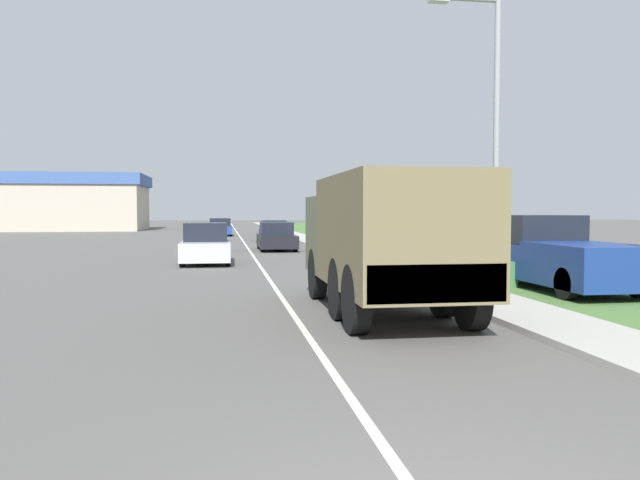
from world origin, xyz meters
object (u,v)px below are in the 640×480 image
(car_nearest_ahead, at_px, (206,245))
(pickup_truck, at_px, (558,255))
(military_truck, at_px, (385,236))
(lamp_post, at_px, (488,117))
(car_second_ahead, at_px, (277,237))
(car_third_ahead, at_px, (274,232))
(car_fourth_ahead, at_px, (220,228))

(car_nearest_ahead, xyz_separation_m, pickup_truck, (9.48, -9.65, 0.20))
(military_truck, distance_m, lamp_post, 3.93)
(car_second_ahead, xyz_separation_m, lamp_post, (3.10, -19.46, 3.53))
(car_second_ahead, distance_m, car_third_ahead, 9.97)
(military_truck, bearing_deg, car_third_ahead, 89.52)
(car_fourth_ahead, bearing_deg, car_nearest_ahead, -91.01)
(military_truck, height_order, car_third_ahead, military_truck)
(car_third_ahead, relative_size, car_fourth_ahead, 1.04)
(pickup_truck, bearing_deg, car_second_ahead, 108.87)
(military_truck, height_order, car_nearest_ahead, military_truck)
(car_third_ahead, bearing_deg, car_nearest_ahead, -103.14)
(military_truck, bearing_deg, car_second_ahead, 91.18)
(pickup_truck, bearing_deg, car_fourth_ahead, 103.62)
(car_second_ahead, distance_m, lamp_post, 20.02)
(car_nearest_ahead, distance_m, car_second_ahead, 8.62)
(military_truck, bearing_deg, pickup_truck, 29.09)
(car_nearest_ahead, distance_m, car_fourth_ahead, 27.47)
(military_truck, height_order, car_fourth_ahead, military_truck)
(car_nearest_ahead, relative_size, car_fourth_ahead, 0.96)
(car_second_ahead, xyz_separation_m, car_fourth_ahead, (-3.00, 19.58, -0.01))
(car_third_ahead, bearing_deg, military_truck, -90.48)
(car_nearest_ahead, distance_m, car_third_ahead, 18.31)
(car_fourth_ahead, bearing_deg, car_third_ahead, -69.10)
(car_nearest_ahead, bearing_deg, pickup_truck, -45.50)
(military_truck, xyz_separation_m, car_fourth_ahead, (-3.42, 40.21, -0.91))
(car_second_ahead, height_order, car_fourth_ahead, car_second_ahead)
(car_fourth_ahead, xyz_separation_m, lamp_post, (6.10, -39.04, 3.54))
(car_second_ahead, relative_size, lamp_post, 0.64)
(car_fourth_ahead, relative_size, lamp_post, 0.63)
(car_third_ahead, xyz_separation_m, car_fourth_ahead, (-3.68, 9.63, 0.01))
(car_third_ahead, relative_size, pickup_truck, 0.86)
(car_fourth_ahead, distance_m, lamp_post, 39.67)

